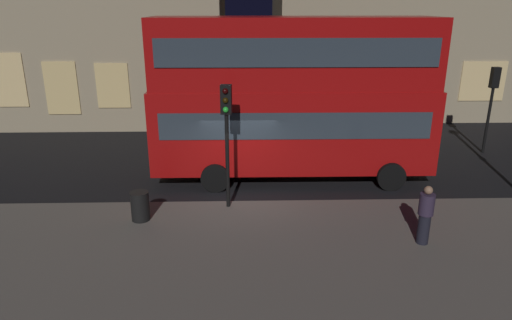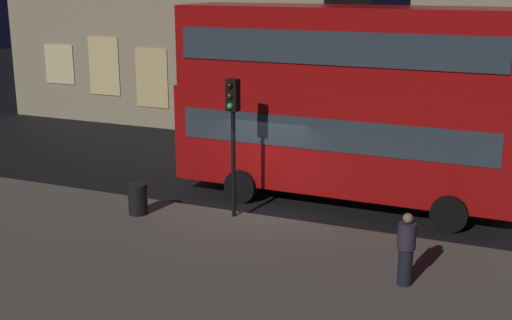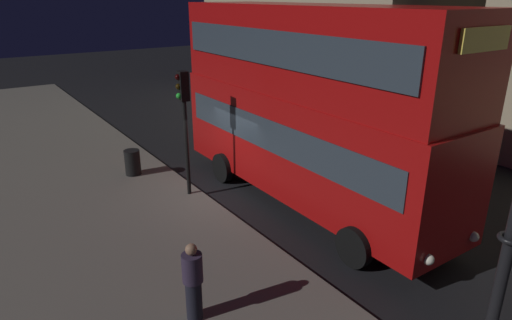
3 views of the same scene
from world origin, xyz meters
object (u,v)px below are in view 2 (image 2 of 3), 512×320
Objects in this scene: double_decker_bus at (344,97)px; traffic_light_near_kerb at (233,119)px; litter_bin at (138,199)px; pedestrian at (406,249)px.

double_decker_bus is 2.62× the size of traffic_light_near_kerb.
double_decker_bus reaches higher than traffic_light_near_kerb.
double_decker_bus is 6.54m from litter_bin.
pedestrian is (2.96, -5.24, -2.23)m from double_decker_bus.
double_decker_bus is 11.46× the size of litter_bin.
double_decker_bus is 6.18× the size of pedestrian.
double_decker_bus is at bearing 172.44° from pedestrian.
double_decker_bus is at bearing 37.55° from litter_bin.
litter_bin is (-4.75, -3.65, -2.61)m from double_decker_bus.
traffic_light_near_kerb is at bearing 18.82° from litter_bin.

